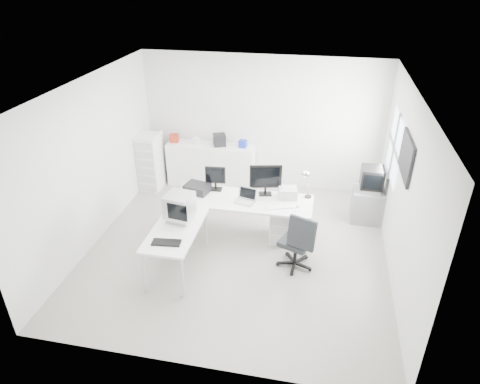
% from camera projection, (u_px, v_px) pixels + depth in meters
% --- Properties ---
extents(floor, '(5.00, 5.00, 0.01)m').
position_uv_depth(floor, '(238.00, 248.00, 7.42)').
color(floor, beige).
rests_on(floor, ground).
extents(ceiling, '(5.00, 5.00, 0.01)m').
position_uv_depth(ceiling, '(237.00, 88.00, 6.07)').
color(ceiling, white).
rests_on(ceiling, back_wall).
extents(back_wall, '(5.00, 0.02, 2.80)m').
position_uv_depth(back_wall, '(262.00, 123.00, 8.89)').
color(back_wall, silver).
rests_on(back_wall, floor).
extents(left_wall, '(0.02, 5.00, 2.80)m').
position_uv_depth(left_wall, '(92.00, 163.00, 7.18)').
color(left_wall, silver).
rests_on(left_wall, floor).
extents(right_wall, '(0.02, 5.00, 2.80)m').
position_uv_depth(right_wall, '(403.00, 191.00, 6.31)').
color(right_wall, silver).
rests_on(right_wall, floor).
extents(window, '(0.02, 1.20, 1.10)m').
position_uv_depth(window, '(395.00, 147.00, 7.25)').
color(window, white).
rests_on(window, right_wall).
extents(wall_picture, '(0.04, 0.90, 0.60)m').
position_uv_depth(wall_picture, '(406.00, 157.00, 6.16)').
color(wall_picture, black).
rests_on(wall_picture, right_wall).
extents(main_desk, '(2.40, 0.80, 0.75)m').
position_uv_depth(main_desk, '(243.00, 218.00, 7.58)').
color(main_desk, white).
rests_on(main_desk, floor).
extents(side_desk, '(0.70, 1.40, 0.75)m').
position_uv_depth(side_desk, '(177.00, 248.00, 6.78)').
color(side_desk, white).
rests_on(side_desk, floor).
extents(drawer_pedestal, '(0.40, 0.50, 0.60)m').
position_uv_depth(drawer_pedestal, '(282.00, 224.00, 7.54)').
color(drawer_pedestal, white).
rests_on(drawer_pedestal, floor).
extents(inkjet_printer, '(0.48, 0.41, 0.15)m').
position_uv_depth(inkjet_printer, '(197.00, 188.00, 7.60)').
color(inkjet_printer, black).
rests_on(inkjet_printer, main_desk).
extents(lcd_monitor_small, '(0.38, 0.23, 0.45)m').
position_uv_depth(lcd_monitor_small, '(215.00, 178.00, 7.60)').
color(lcd_monitor_small, black).
rests_on(lcd_monitor_small, main_desk).
extents(lcd_monitor_large, '(0.59, 0.34, 0.58)m').
position_uv_depth(lcd_monitor_large, '(266.00, 180.00, 7.41)').
color(lcd_monitor_large, black).
rests_on(lcd_monitor_large, main_desk).
extents(laptop, '(0.44, 0.45, 0.24)m').
position_uv_depth(laptop, '(245.00, 196.00, 7.25)').
color(laptop, '#B7B7BA').
rests_on(laptop, main_desk).
extents(white_keyboard, '(0.45, 0.27, 0.02)m').
position_uv_depth(white_keyboard, '(279.00, 207.00, 7.15)').
color(white_keyboard, white).
rests_on(white_keyboard, main_desk).
extents(white_mouse, '(0.06, 0.06, 0.06)m').
position_uv_depth(white_mouse, '(298.00, 206.00, 7.13)').
color(white_mouse, white).
rests_on(white_mouse, main_desk).
extents(laser_printer, '(0.36, 0.32, 0.18)m').
position_uv_depth(laser_printer, '(288.00, 193.00, 7.41)').
color(laser_printer, '#B7B7B7').
rests_on(laser_printer, main_desk).
extents(desk_lamp, '(0.21, 0.21, 0.53)m').
position_uv_depth(desk_lamp, '(309.00, 184.00, 7.34)').
color(desk_lamp, silver).
rests_on(desk_lamp, main_desk).
extents(crt_monitor, '(0.45, 0.45, 0.45)m').
position_uv_depth(crt_monitor, '(180.00, 208.00, 6.71)').
color(crt_monitor, '#B7B7BA').
rests_on(crt_monitor, side_desk).
extents(black_keyboard, '(0.44, 0.21, 0.03)m').
position_uv_depth(black_keyboard, '(166.00, 243.00, 6.25)').
color(black_keyboard, black).
rests_on(black_keyboard, side_desk).
extents(office_chair, '(0.78, 0.78, 1.03)m').
position_uv_depth(office_chair, '(296.00, 239.00, 6.75)').
color(office_chair, '#282B2D').
rests_on(office_chair, floor).
extents(tv_cabinet, '(0.59, 0.48, 0.64)m').
position_uv_depth(tv_cabinet, '(367.00, 205.00, 8.06)').
color(tv_cabinet, slate).
rests_on(tv_cabinet, floor).
extents(crt_tv, '(0.50, 0.48, 0.45)m').
position_uv_depth(crt_tv, '(372.00, 180.00, 7.80)').
color(crt_tv, black).
rests_on(crt_tv, tv_cabinet).
extents(sideboard, '(1.88, 0.47, 0.94)m').
position_uv_depth(sideboard, '(211.00, 165.00, 9.30)').
color(sideboard, white).
rests_on(sideboard, floor).
extents(clutter_box_a, '(0.20, 0.18, 0.17)m').
position_uv_depth(clutter_box_a, '(174.00, 138.00, 9.17)').
color(clutter_box_a, '#A12817').
rests_on(clutter_box_a, sideboard).
extents(clutter_box_b, '(0.16, 0.15, 0.13)m').
position_uv_depth(clutter_box_b, '(197.00, 141.00, 9.09)').
color(clutter_box_b, white).
rests_on(clutter_box_b, sideboard).
extents(clutter_box_c, '(0.32, 0.30, 0.25)m').
position_uv_depth(clutter_box_c, '(219.00, 140.00, 8.98)').
color(clutter_box_c, black).
rests_on(clutter_box_c, sideboard).
extents(clutter_box_d, '(0.17, 0.15, 0.15)m').
position_uv_depth(clutter_box_d, '(243.00, 144.00, 8.92)').
color(clutter_box_d, '#162D9D').
rests_on(clutter_box_d, sideboard).
extents(clutter_bottle, '(0.07, 0.07, 0.22)m').
position_uv_depth(clutter_bottle, '(162.00, 135.00, 9.24)').
color(clutter_bottle, white).
rests_on(clutter_bottle, sideboard).
extents(filing_cabinet, '(0.42, 0.51, 1.21)m').
position_uv_depth(filing_cabinet, '(150.00, 162.00, 9.10)').
color(filing_cabinet, white).
rests_on(filing_cabinet, floor).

